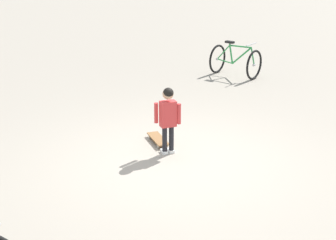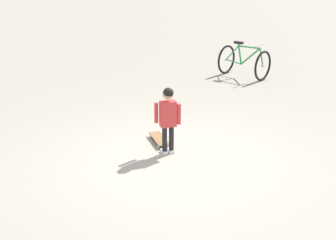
{
  "view_description": "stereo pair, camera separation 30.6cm",
  "coord_description": "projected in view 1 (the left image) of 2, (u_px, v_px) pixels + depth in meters",
  "views": [
    {
      "loc": [
        -3.92,
        5.39,
        3.1
      ],
      "look_at": [
        0.28,
        -0.2,
        0.55
      ],
      "focal_mm": 52.56,
      "sensor_mm": 36.0,
      "label": 1
    },
    {
      "loc": [
        -4.16,
        5.2,
        3.1
      ],
      "look_at": [
        0.28,
        -0.2,
        0.55
      ],
      "focal_mm": 52.56,
      "sensor_mm": 36.0,
      "label": 2
    }
  ],
  "objects": [
    {
      "name": "child_person",
      "position": [
        168.0,
        113.0,
        7.41
      ],
      "size": [
        0.36,
        0.28,
        1.06
      ],
      "color": "black",
      "rests_on": "ground"
    },
    {
      "name": "bicycle_far",
      "position": [
        235.0,
        61.0,
        11.84
      ],
      "size": [
        1.08,
        0.73,
        0.85
      ],
      "color": "black",
      "rests_on": "ground"
    },
    {
      "name": "ground_plane",
      "position": [
        175.0,
        162.0,
        7.32
      ],
      "size": [
        50.0,
        50.0,
        0.0
      ],
      "primitive_type": "plane",
      "color": "#9E9384"
    },
    {
      "name": "skateboard",
      "position": [
        158.0,
        139.0,
        8.02
      ],
      "size": [
        0.62,
        0.49,
        0.07
      ],
      "color": "olive",
      "rests_on": "ground"
    }
  ]
}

